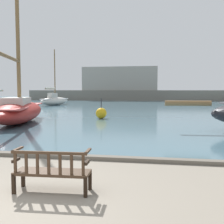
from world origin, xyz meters
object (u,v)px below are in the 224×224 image
at_px(park_bench, 52,170).
at_px(sailboat_centre_channel, 54,100).
at_px(channel_buoy, 101,113).
at_px(sailboat_outer_starboard, 19,109).

distance_m(park_bench, sailboat_centre_channel, 33.22).
bearing_deg(sailboat_centre_channel, channel_buoy, -58.67).
bearing_deg(park_bench, channel_buoy, 97.94).
height_order(park_bench, channel_buoy, channel_buoy).
distance_m(sailboat_outer_starboard, sailboat_centre_channel, 20.54).
xyz_separation_m(sailboat_outer_starboard, sailboat_centre_channel, (-5.39, 19.82, -0.18)).
bearing_deg(channel_buoy, sailboat_centre_channel, 121.33).
relative_size(park_bench, sailboat_outer_starboard, 0.14).
distance_m(sailboat_centre_channel, channel_buoy, 19.43).
relative_size(sailboat_outer_starboard, channel_buoy, 7.94).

